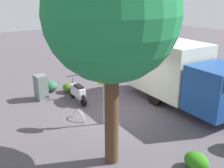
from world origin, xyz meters
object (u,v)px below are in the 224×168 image
(motorcycle, at_px, (78,92))
(stop_sign, at_px, (103,78))
(box_truck_near, at_px, (180,72))
(utility_cabinet, at_px, (41,87))
(bike_rack_hoop, at_px, (79,119))
(street_tree, at_px, (112,15))

(motorcycle, bearing_deg, stop_sign, 178.22)
(box_truck_near, bearing_deg, utility_cabinet, -127.16)
(stop_sign, distance_m, bike_rack_hoop, 2.25)
(stop_sign, bearing_deg, motorcycle, -5.96)
(stop_sign, distance_m, utility_cabinet, 4.38)
(street_tree, height_order, bike_rack_hoop, street_tree)
(stop_sign, height_order, street_tree, street_tree)
(box_truck_near, relative_size, utility_cabinet, 6.04)
(utility_cabinet, height_order, bike_rack_hoop, utility_cabinet)
(motorcycle, height_order, utility_cabinet, utility_cabinet)
(motorcycle, bearing_deg, utility_cabinet, 46.50)
(box_truck_near, height_order, motorcycle, box_truck_near)
(box_truck_near, height_order, bike_rack_hoop, box_truck_near)
(motorcycle, bearing_deg, street_tree, 167.21)
(street_tree, distance_m, bike_rack_hoop, 5.52)
(street_tree, xyz_separation_m, utility_cabinet, (6.25, -0.18, -3.87))
(utility_cabinet, bearing_deg, street_tree, 178.32)
(box_truck_near, bearing_deg, bike_rack_hoop, -101.79)
(stop_sign, relative_size, bike_rack_hoop, 3.44)
(stop_sign, bearing_deg, box_truck_near, -95.44)
(stop_sign, bearing_deg, bike_rack_hoop, 33.27)
(box_truck_near, height_order, utility_cabinet, box_truck_near)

